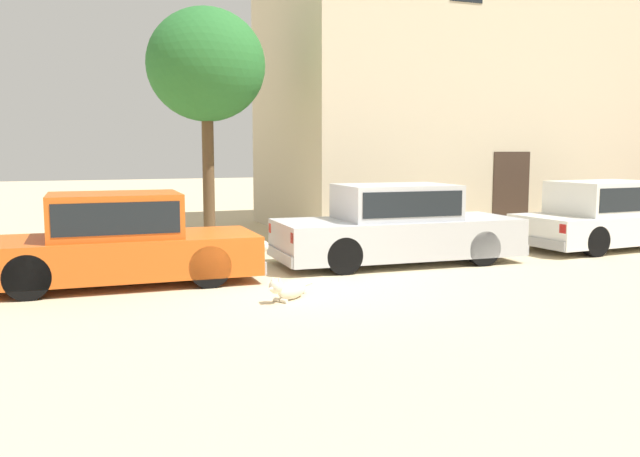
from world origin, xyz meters
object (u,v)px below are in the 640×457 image
(parked_sedan_nearest, at_px, (118,240))
(parked_sedan_second, at_px, (397,225))
(parked_sedan_third, at_px, (609,215))
(stray_dog_spotted, at_px, (288,289))
(acacia_tree_left, at_px, (206,66))

(parked_sedan_nearest, distance_m, parked_sedan_second, 5.11)
(parked_sedan_second, distance_m, parked_sedan_third, 5.27)
(parked_sedan_nearest, xyz_separation_m, stray_dog_spotted, (2.15, -2.12, -0.56))
(stray_dog_spotted, xyz_separation_m, acacia_tree_left, (0.15, 5.79, 3.80))
(acacia_tree_left, bearing_deg, parked_sedan_third, -23.74)
(parked_sedan_nearest, bearing_deg, parked_sedan_third, 2.99)
(parked_sedan_second, bearing_deg, acacia_tree_left, 131.57)
(parked_sedan_nearest, bearing_deg, parked_sedan_second, 3.41)
(parked_sedan_third, bearing_deg, stray_dog_spotted, -167.91)
(stray_dog_spotted, bearing_deg, parked_sedan_nearest, -77.11)
(parked_sedan_second, xyz_separation_m, acacia_tree_left, (-2.81, 3.58, 3.22))
(parked_sedan_nearest, xyz_separation_m, acacia_tree_left, (2.30, 3.67, 3.24))
(parked_sedan_second, bearing_deg, stray_dog_spotted, -139.77)
(acacia_tree_left, bearing_deg, parked_sedan_second, -51.86)
(parked_sedan_third, relative_size, acacia_tree_left, 0.88)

